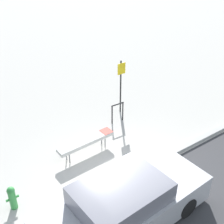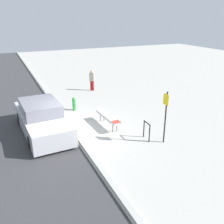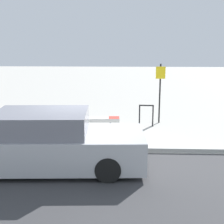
{
  "view_description": "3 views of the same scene",
  "coord_description": "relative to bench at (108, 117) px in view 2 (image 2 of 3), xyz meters",
  "views": [
    {
      "loc": [
        -4.33,
        -5.6,
        6.89
      ],
      "look_at": [
        0.97,
        1.96,
        1.15
      ],
      "focal_mm": 50.0,
      "sensor_mm": 36.0,
      "label": 1
    },
    {
      "loc": [
        10.23,
        -2.76,
        5.19
      ],
      "look_at": [
        0.65,
        1.6,
        1.09
      ],
      "focal_mm": 40.0,
      "sensor_mm": 36.0,
      "label": 2
    },
    {
      "loc": [
        0.99,
        -8.64,
        3.16
      ],
      "look_at": [
        0.61,
        0.59,
        1.04
      ],
      "focal_mm": 50.0,
      "sensor_mm": 36.0,
      "label": 3
    }
  ],
  "objects": [
    {
      "name": "ground_plane",
      "position": [
        0.22,
        -1.78,
        -0.49
      ],
      "size": [
        60.0,
        60.0,
        0.0
      ],
      "primitive_type": "plane",
      "color": "#ADAAA3"
    },
    {
      "name": "fire_hydrant",
      "position": [
        -2.9,
        -0.89,
        -0.08
      ],
      "size": [
        0.36,
        0.22,
        0.77
      ],
      "color": "#338C3F",
      "rests_on": "ground_plane"
    },
    {
      "name": "pedestrian",
      "position": [
        -6.32,
        1.48,
        0.32
      ],
      "size": [
        0.36,
        0.38,
        1.51
      ],
      "rotation": [
        0.0,
        0.0,
        4.02
      ],
      "color": "maroon",
      "rests_on": "ground_plane"
    },
    {
      "name": "sign_post",
      "position": [
        2.56,
        1.51,
        0.9
      ],
      "size": [
        0.36,
        0.08,
        2.3
      ],
      "color": "black",
      "rests_on": "ground_plane"
    },
    {
      "name": "bench",
      "position": [
        0.0,
        0.0,
        0.0
      ],
      "size": [
        2.08,
        0.47,
        0.56
      ],
      "rotation": [
        0.0,
        0.0,
        0.04
      ],
      "color": "#515156",
      "rests_on": "ground_plane"
    },
    {
      "name": "parked_car_near",
      "position": [
        -0.7,
        -3.08,
        0.18
      ],
      "size": [
        4.78,
        2.04,
        1.46
      ],
      "rotation": [
        0.0,
        0.0,
        0.05
      ],
      "color": "black",
      "rests_on": "ground_plane"
    },
    {
      "name": "curb",
      "position": [
        0.22,
        -1.78,
        -0.42
      ],
      "size": [
        60.0,
        0.2,
        0.13
      ],
      "color": "#A8A8A3",
      "rests_on": "ground_plane"
    },
    {
      "name": "bike_rack",
      "position": [
        2.02,
        0.97,
        0.02
      ],
      "size": [
        0.55,
        0.08,
        0.83
      ],
      "rotation": [
        0.0,
        0.0,
        -0.05
      ],
      "color": "black",
      "rests_on": "ground_plane"
    }
  ]
}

